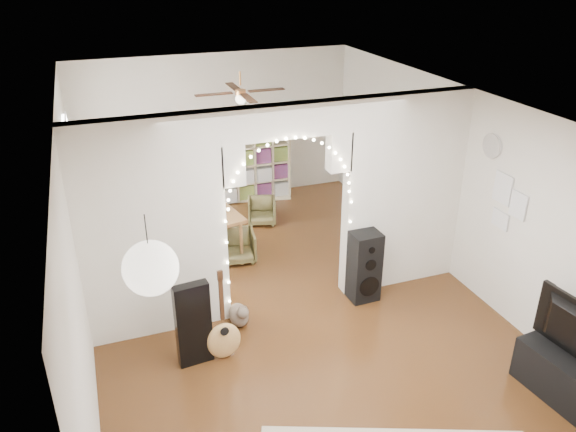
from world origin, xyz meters
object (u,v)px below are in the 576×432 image
object	(u,v)px
media_console	(563,378)
dining_chair_right	(238,246)
acoustic_guitar	(223,327)
floor_speaker	(364,266)
dining_table	(199,223)
dining_chair_left	(262,211)
bookcase	(253,163)

from	to	relation	value
media_console	dining_chair_right	bearing A→B (deg)	115.19
acoustic_guitar	floor_speaker	distance (m)	2.14
floor_speaker	dining_table	bearing A→B (deg)	137.00
acoustic_guitar	media_console	size ratio (longest dim) A/B	0.99
dining_chair_left	dining_chair_right	world-z (taller)	dining_chair_right
acoustic_guitar	floor_speaker	xyz separation A→B (m)	(2.07, 0.57, 0.06)
floor_speaker	dining_chair_right	bearing A→B (deg)	128.12
dining_chair_right	floor_speaker	bearing A→B (deg)	-42.15
acoustic_guitar	floor_speaker	bearing A→B (deg)	7.79
floor_speaker	dining_chair_left	xyz separation A→B (m)	(-0.57, 2.69, -0.27)
acoustic_guitar	dining_table	world-z (taller)	acoustic_guitar
dining_chair_left	floor_speaker	bearing A→B (deg)	-61.95
acoustic_guitar	dining_chair_left	xyz separation A→B (m)	(1.49, 3.26, -0.21)
dining_table	dining_chair_right	size ratio (longest dim) A/B	2.59
bookcase	dining_chair_right	distance (m)	2.41
acoustic_guitar	bookcase	world-z (taller)	bookcase
media_console	dining_chair_right	size ratio (longest dim) A/B	1.95
bookcase	acoustic_guitar	bearing A→B (deg)	-100.29
bookcase	dining_chair_left	size ratio (longest dim) A/B	2.93
bookcase	dining_chair_right	xyz separation A→B (m)	(-0.91, -2.18, -0.47)
bookcase	dining_chair_left	world-z (taller)	bookcase
dining_table	media_console	bearing A→B (deg)	-64.84
dining_table	dining_chair_left	xyz separation A→B (m)	(1.29, 1.05, -0.46)
bookcase	dining_chair_right	size ratio (longest dim) A/B	2.74
floor_speaker	dining_chair_right	xyz separation A→B (m)	(-1.31, 1.57, -0.26)
bookcase	dining_chair_left	distance (m)	1.18
floor_speaker	dining_chair_left	world-z (taller)	floor_speaker
bookcase	media_console	bearing A→B (deg)	-65.53
acoustic_guitar	dining_chair_right	distance (m)	2.28
acoustic_guitar	media_console	distance (m)	3.66
dining_table	dining_chair_left	distance (m)	1.73
media_console	bookcase	size ratio (longest dim) A/B	0.71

